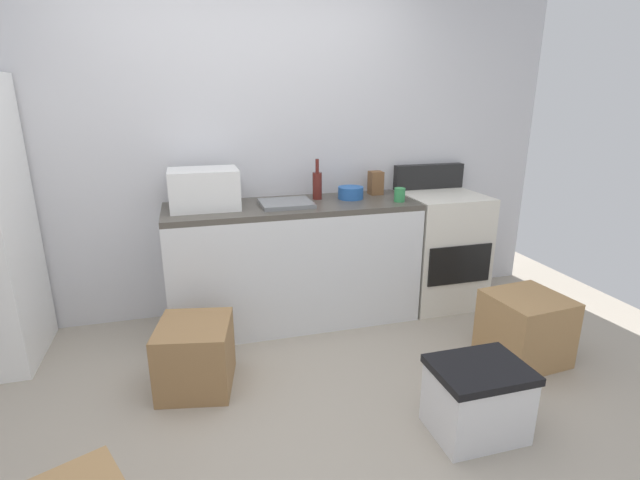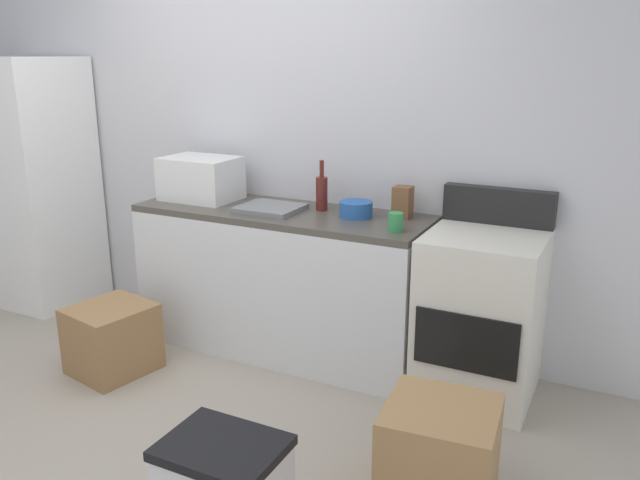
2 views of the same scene
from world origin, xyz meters
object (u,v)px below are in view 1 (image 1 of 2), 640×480
(stove_oven, at_px, (439,247))
(storage_bin, at_px, (477,399))
(microwave, at_px, (204,189))
(wine_bottle, at_px, (317,185))
(mixing_bowl, at_px, (351,193))
(knife_block, at_px, (376,183))
(cardboard_box_medium, at_px, (525,328))
(cardboard_box_small, at_px, (196,355))
(coffee_mug, at_px, (400,195))

(stove_oven, xyz_separation_m, storage_bin, (-0.62, -1.51, -0.27))
(storage_bin, bearing_deg, microwave, 128.10)
(wine_bottle, height_order, storage_bin, wine_bottle)
(stove_oven, relative_size, mixing_bowl, 5.79)
(knife_block, xyz_separation_m, storage_bin, (-0.11, -1.66, -0.80))
(knife_block, bearing_deg, cardboard_box_medium, -62.34)
(cardboard_box_medium, bearing_deg, cardboard_box_small, 172.54)
(cardboard_box_small, distance_m, storage_bin, 1.56)
(microwave, xyz_separation_m, storage_bin, (1.20, -1.53, -0.84))
(microwave, bearing_deg, wine_bottle, 5.39)
(microwave, relative_size, storage_bin, 1.00)
(knife_block, relative_size, cardboard_box_medium, 0.40)
(cardboard_box_small, bearing_deg, microwave, 79.19)
(stove_oven, height_order, mixing_bowl, stove_oven)
(mixing_bowl, bearing_deg, cardboard_box_medium, -50.90)
(coffee_mug, bearing_deg, mixing_bowl, 148.37)
(knife_block, height_order, mixing_bowl, knife_block)
(coffee_mug, relative_size, storage_bin, 0.22)
(microwave, relative_size, mixing_bowl, 2.42)
(cardboard_box_medium, relative_size, cardboard_box_small, 1.03)
(wine_bottle, relative_size, coffee_mug, 3.00)
(wine_bottle, xyz_separation_m, cardboard_box_small, (-0.96, -0.81, -0.81))
(microwave, height_order, storage_bin, microwave)
(knife_block, xyz_separation_m, cardboard_box_medium, (0.59, -1.13, -0.77))
(cardboard_box_medium, bearing_deg, microwave, 152.18)
(microwave, distance_m, cardboard_box_medium, 2.30)
(cardboard_box_small, bearing_deg, coffee_mug, 20.56)
(mixing_bowl, distance_m, cardboard_box_small, 1.61)
(knife_block, relative_size, cardboard_box_small, 0.42)
(wine_bottle, distance_m, coffee_mug, 0.61)
(microwave, bearing_deg, storage_bin, -51.90)
(stove_oven, relative_size, wine_bottle, 3.67)
(mixing_bowl, xyz_separation_m, cardboard_box_medium, (0.84, -1.03, -0.73))
(wine_bottle, distance_m, cardboard_box_small, 1.50)
(knife_block, bearing_deg, wine_bottle, -174.08)
(wine_bottle, bearing_deg, knife_block, 5.92)
(wine_bottle, relative_size, knife_block, 1.67)
(coffee_mug, relative_size, mixing_bowl, 0.53)
(storage_bin, bearing_deg, cardboard_box_medium, 37.05)
(coffee_mug, relative_size, cardboard_box_small, 0.23)
(microwave, distance_m, knife_block, 1.32)
(microwave, xyz_separation_m, coffee_mug, (1.38, -0.17, -0.09))
(cardboard_box_medium, bearing_deg, storage_bin, -142.95)
(microwave, distance_m, coffee_mug, 1.39)
(coffee_mug, bearing_deg, cardboard_box_small, -159.44)
(coffee_mug, distance_m, mixing_bowl, 0.37)
(wine_bottle, xyz_separation_m, coffee_mug, (0.56, -0.24, -0.06))
(microwave, relative_size, cardboard_box_small, 1.06)
(wine_bottle, height_order, mixing_bowl, wine_bottle)
(stove_oven, bearing_deg, knife_block, 163.72)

